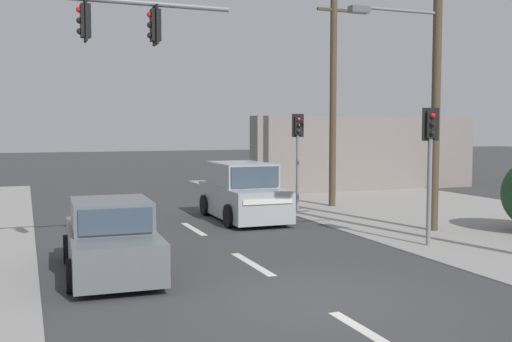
{
  "coord_description": "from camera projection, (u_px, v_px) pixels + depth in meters",
  "views": [
    {
      "loc": [
        -4.69,
        -9.38,
        3.05
      ],
      "look_at": [
        0.48,
        4.0,
        2.01
      ],
      "focal_mm": 42.0,
      "sensor_mm": 36.0,
      "label": 1
    }
  ],
  "objects": [
    {
      "name": "lane_dash_far",
      "position": [
        194.0,
        229.0,
        18.07
      ],
      "size": [
        0.2,
        2.4,
        0.01
      ],
      "primitive_type": "cube",
      "color": "silver",
      "rests_on": "ground"
    },
    {
      "name": "traffic_signal_mast",
      "position": [
        47.0,
        74.0,
        12.1
      ],
      "size": [
        5.29,
        0.46,
        6.0
      ],
      "color": "slate",
      "rests_on": "ground"
    },
    {
      "name": "lane_dash_mid",
      "position": [
        252.0,
        264.0,
        13.42
      ],
      "size": [
        0.2,
        2.4,
        0.01
      ],
      "primitive_type": "cube",
      "color": "silver",
      "rests_on": "ground"
    },
    {
      "name": "utility_pole_background_right",
      "position": [
        333.0,
        89.0,
        22.96
      ],
      "size": [
        1.8,
        0.26,
        8.63
      ],
      "color": "#4C3D2B",
      "rests_on": "ground"
    },
    {
      "name": "ground_plane",
      "position": [
        312.0,
        300.0,
        10.63
      ],
      "size": [
        140.0,
        140.0,
        0.0
      ],
      "primitive_type": "plane",
      "color": "#3A3A3D"
    },
    {
      "name": "utility_pole_midground_right",
      "position": [
        432.0,
        69.0,
        17.33
      ],
      "size": [
        3.78,
        0.29,
        8.82
      ],
      "color": "#4C3D2B",
      "rests_on": "ground"
    },
    {
      "name": "pedestal_signal_far_median",
      "position": [
        298.0,
        145.0,
        21.77
      ],
      "size": [
        0.44,
        0.3,
        3.56
      ],
      "color": "slate",
      "rests_on": "ground"
    },
    {
      "name": "lane_dash_near",
      "position": [
        373.0,
        336.0,
        8.77
      ],
      "size": [
        0.2,
        2.4,
        0.01
      ],
      "primitive_type": "cube",
      "color": "silver",
      "rests_on": "ground"
    },
    {
      "name": "shopfront_wall_far",
      "position": [
        368.0,
        154.0,
        29.34
      ],
      "size": [
        12.0,
        1.0,
        3.6
      ],
      "primitive_type": "cube",
      "color": "gray",
      "rests_on": "ground"
    },
    {
      "name": "pedestal_signal_right_kerb",
      "position": [
        430.0,
        153.0,
        15.26
      ],
      "size": [
        0.44,
        0.31,
        3.56
      ],
      "color": "slate",
      "rests_on": "ground"
    },
    {
      "name": "suv_receding_far",
      "position": [
        243.0,
        193.0,
        19.93
      ],
      "size": [
        2.12,
        4.57,
        1.9
      ],
      "color": "#A3A8AD",
      "rests_on": "ground"
    },
    {
      "name": "sedan_kerbside_parked",
      "position": [
        111.0,
        240.0,
        12.52
      ],
      "size": [
        2.01,
        4.3,
        1.56
      ],
      "color": "slate",
      "rests_on": "ground"
    }
  ]
}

